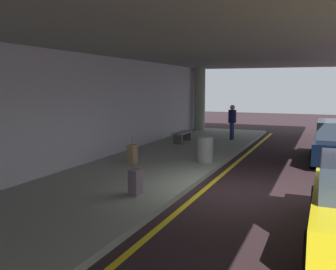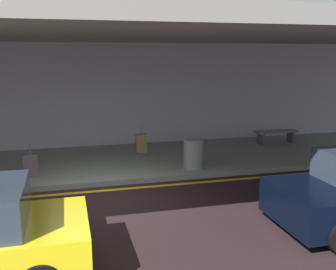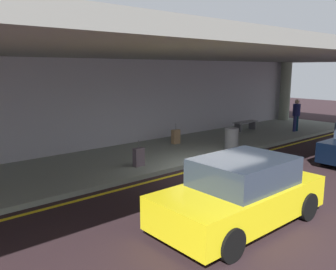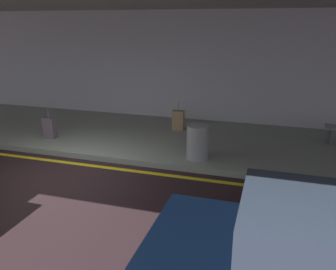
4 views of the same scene
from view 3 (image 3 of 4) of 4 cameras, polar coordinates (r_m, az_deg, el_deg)
The scene contains 12 objects.
ground_plane at distance 11.81m, azimuth 7.51°, elevation -6.14°, with size 60.00×60.00×0.00m, color black.
sidewalk at distance 13.96m, azimuth -2.02°, elevation -3.09°, with size 26.00×4.20×0.15m, color gray.
lane_stripe_yellow at distance 12.25m, azimuth 5.10°, elevation -5.44°, with size 26.00×0.14×0.01m, color yellow.
support_column_left_mid at distance 23.91m, azimuth 18.42°, elevation 6.73°, with size 0.66×0.66×3.65m, color gray.
ceiling_overhang at distance 13.18m, azimuth -0.73°, elevation 13.08°, with size 28.00×13.20×0.30m, color gray.
terminal_back_wall at distance 15.45m, azimuth -7.32°, elevation 5.03°, with size 26.00×0.30×3.80m, color #B3B1BB.
car_yellow_taxi at distance 7.99m, azimuth 11.70°, elevation -9.20°, with size 4.10×1.92×1.50m.
traveler_with_luggage at distance 19.64m, azimuth 20.05°, elevation 3.36°, with size 0.38×0.38×1.68m.
suitcase_upright_primary at distance 11.96m, azimuth -4.76°, elevation -3.57°, with size 0.36×0.22×0.90m.
suitcase_upright_secondary at distance 15.47m, azimuth 1.26°, elevation -0.26°, with size 0.36×0.22×0.90m.
bench_metal at distance 19.24m, azimuth 12.40°, elevation 1.77°, with size 1.60×0.50×0.48m.
trash_bin_steel at distance 14.75m, azimuth 10.25°, elevation -0.52°, with size 0.56×0.56×0.85m, color gray.
Camera 3 is at (-8.48, -7.48, 3.40)m, focal length 37.68 mm.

